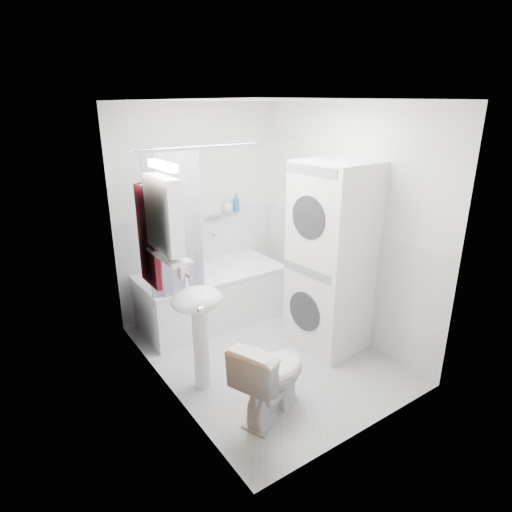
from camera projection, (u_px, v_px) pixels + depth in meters
floor at (264, 354)px, 4.30m from camera, size 2.60×2.60×0.00m
room_walls at (265, 209)px, 3.80m from camera, size 2.60×2.60×2.60m
wainscot at (247, 290)px, 4.32m from camera, size 1.98×2.58×2.58m
door at (200, 309)px, 3.03m from camera, size 0.05×2.00×2.00m
bathtub at (212, 293)px, 4.86m from camera, size 1.61×0.76×0.61m
tub_spout at (211, 234)px, 5.02m from camera, size 0.04×0.12×0.04m
curtain_rod at (222, 145)px, 4.05m from camera, size 1.79×0.02×0.02m
shower_curtain at (176, 230)px, 4.03m from camera, size 0.55×0.02×1.45m
sink at (198, 315)px, 3.58m from camera, size 0.44×0.37×1.04m
medicine_cabinet at (164, 212)px, 3.37m from camera, size 0.13×0.50×0.71m
shelf at (169, 256)px, 3.50m from camera, size 0.18×0.54×0.02m
shower_caddy at (215, 215)px, 4.97m from camera, size 0.22×0.06×0.02m
towel at (148, 235)px, 3.68m from camera, size 0.07×0.37×0.90m
washer_dryer at (332, 258)px, 4.18m from camera, size 0.73×0.72×1.89m
toilet at (271, 376)px, 3.37m from camera, size 0.80×0.63×0.69m
soap_pump at (183, 274)px, 3.79m from camera, size 0.08×0.17×0.08m
shelf_bottle at (176, 255)px, 3.36m from camera, size 0.07×0.18×0.07m
shelf_cup at (163, 245)px, 3.57m from camera, size 0.10×0.09×0.10m
shampoo_a at (228, 207)px, 5.03m from camera, size 0.13×0.17×0.13m
shampoo_b at (236, 208)px, 5.11m from camera, size 0.08×0.21×0.08m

